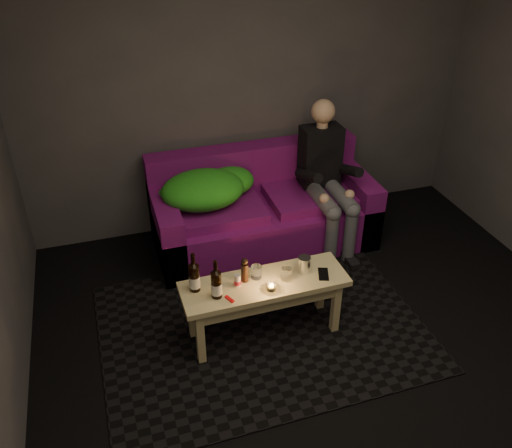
{
  "coord_description": "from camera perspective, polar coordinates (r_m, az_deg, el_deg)",
  "views": [
    {
      "loc": [
        -1.3,
        -2.06,
        2.76
      ],
      "look_at": [
        -0.24,
        1.37,
        0.47
      ],
      "focal_mm": 38.0,
      "sensor_mm": 36.0,
      "label": 1
    }
  ],
  "objects": [
    {
      "name": "beer_bottle_b",
      "position": [
        3.5,
        -4.2,
        -6.3
      ],
      "size": [
        0.07,
        0.07,
        0.28
      ],
      "color": "black",
      "rests_on": "coffee_table"
    },
    {
      "name": "green_blanket",
      "position": [
        4.49,
        -5.19,
        3.78
      ],
      "size": [
        0.83,
        0.57,
        0.28
      ],
      "color": "#299B1C",
      "rests_on": "sofa"
    },
    {
      "name": "floor",
      "position": [
        3.68,
        10.37,
        -16.77
      ],
      "size": [
        4.5,
        4.5,
        0.0
      ],
      "primitive_type": "plane",
      "color": "black",
      "rests_on": "ground"
    },
    {
      "name": "beer_bottle_a",
      "position": [
        3.56,
        -6.52,
        -5.55
      ],
      "size": [
        0.07,
        0.07,
        0.29
      ],
      "color": "black",
      "rests_on": "coffee_table"
    },
    {
      "name": "salt_shaker",
      "position": [
        3.61,
        -1.96,
        -5.98
      ],
      "size": [
        0.04,
        0.04,
        0.09
      ],
      "primitive_type": "cylinder",
      "rotation": [
        0.0,
        0.0,
        -0.01
      ],
      "color": "silver",
      "rests_on": "coffee_table"
    },
    {
      "name": "tumbler_front",
      "position": [
        3.67,
        3.22,
        -5.26
      ],
      "size": [
        0.07,
        0.07,
        0.09
      ],
      "primitive_type": "cylinder",
      "rotation": [
        0.0,
        0.0,
        0.0
      ],
      "color": "white",
      "rests_on": "coffee_table"
    },
    {
      "name": "tumbler_back",
      "position": [
        3.68,
        0.03,
        -5.07
      ],
      "size": [
        0.08,
        0.08,
        0.09
      ],
      "primitive_type": "cylinder",
      "rotation": [
        0.0,
        0.0,
        0.03
      ],
      "color": "white",
      "rests_on": "coffee_table"
    },
    {
      "name": "red_lighter",
      "position": [
        3.53,
        -2.81,
        -7.9
      ],
      "size": [
        0.05,
        0.08,
        0.01
      ],
      "primitive_type": "cube",
      "rotation": [
        0.0,
        0.0,
        0.43
      ],
      "color": "red",
      "rests_on": "coffee_table"
    },
    {
      "name": "room",
      "position": [
        3.06,
        9.49,
        10.65
      ],
      "size": [
        4.5,
        4.5,
        4.5
      ],
      "color": "silver",
      "rests_on": "ground"
    },
    {
      "name": "person",
      "position": [
        4.63,
        7.43,
        5.15
      ],
      "size": [
        0.34,
        0.78,
        1.26
      ],
      "color": "black",
      "rests_on": "sofa"
    },
    {
      "name": "sofa",
      "position": [
        4.76,
        0.62,
        1.31
      ],
      "size": [
        1.88,
        0.85,
        0.81
      ],
      "color": "#760F69",
      "rests_on": "floor"
    },
    {
      "name": "tealight",
      "position": [
        3.59,
        1.63,
        -6.64
      ],
      "size": [
        0.06,
        0.06,
        0.05
      ],
      "color": "white",
      "rests_on": "coffee_table"
    },
    {
      "name": "coffee_table",
      "position": [
        3.73,
        0.9,
        -7.09
      ],
      "size": [
        1.15,
        0.38,
        0.47
      ],
      "rotation": [
        0.0,
        0.0,
        0.01
      ],
      "color": "#CEB778",
      "rests_on": "rug"
    },
    {
      "name": "pepper_mill",
      "position": [
        3.64,
        -1.19,
        -5.13
      ],
      "size": [
        0.06,
        0.06,
        0.14
      ],
      "primitive_type": "cylinder",
      "rotation": [
        0.0,
        0.0,
        -0.2
      ],
      "color": "black",
      "rests_on": "coffee_table"
    },
    {
      "name": "rug",
      "position": [
        4.01,
        0.63,
        -10.82
      ],
      "size": [
        2.31,
        1.69,
        0.01
      ],
      "primitive_type": "cube",
      "rotation": [
        0.0,
        0.0,
        0.01
      ],
      "color": "black",
      "rests_on": "floor"
    },
    {
      "name": "smartphone",
      "position": [
        3.76,
        7.1,
        -5.26
      ],
      "size": [
        0.11,
        0.15,
        0.01
      ],
      "primitive_type": "cube",
      "rotation": [
        0.0,
        0.0,
        -0.34
      ],
      "color": "black",
      "rests_on": "coffee_table"
    },
    {
      "name": "steel_cup",
      "position": [
        3.74,
        5.1,
        -4.27
      ],
      "size": [
        0.12,
        0.12,
        0.12
      ],
      "primitive_type": "cylinder",
      "rotation": [
        0.0,
        0.0,
        -0.41
      ],
      "color": "silver",
      "rests_on": "coffee_table"
    }
  ]
}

